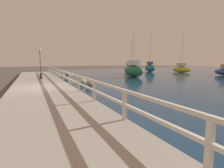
% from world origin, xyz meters
% --- Properties ---
extents(ground_plane, '(120.00, 120.00, 0.00)m').
position_xyz_m(ground_plane, '(0.00, 0.00, 0.00)').
color(ground_plane, '#4C473D').
extents(dock_walkway, '(3.88, 36.00, 0.31)m').
position_xyz_m(dock_walkway, '(0.00, 0.00, 0.15)').
color(dock_walkway, '#9E998E').
rests_on(dock_walkway, ground).
extents(railing, '(0.10, 32.50, 0.90)m').
position_xyz_m(railing, '(1.84, 0.00, 0.92)').
color(railing, silver).
rests_on(railing, dock_walkway).
extents(boulder_near_dock, '(0.65, 0.59, 0.49)m').
position_xyz_m(boulder_near_dock, '(2.50, 5.44, 0.25)').
color(boulder_near_dock, gray).
rests_on(boulder_near_dock, ground).
extents(boulder_downstream, '(0.57, 0.51, 0.42)m').
position_xyz_m(boulder_downstream, '(3.06, 10.18, 0.21)').
color(boulder_downstream, gray).
rests_on(boulder_downstream, ground).
extents(boulder_upstream, '(0.66, 0.59, 0.50)m').
position_xyz_m(boulder_upstream, '(3.32, 2.18, 0.25)').
color(boulder_upstream, gray).
rests_on(boulder_upstream, ground).
extents(boulder_mid_strip, '(0.78, 0.71, 0.59)m').
position_xyz_m(boulder_mid_strip, '(3.41, 2.46, 0.29)').
color(boulder_mid_strip, gray).
rests_on(boulder_mid_strip, ground).
extents(boulder_far_strip, '(0.65, 0.59, 0.49)m').
position_xyz_m(boulder_far_strip, '(3.40, 0.32, 0.24)').
color(boulder_far_strip, '#666056').
rests_on(boulder_far_strip, ground).
extents(boulder_water_edge, '(0.77, 0.69, 0.58)m').
position_xyz_m(boulder_water_edge, '(3.59, 10.37, 0.29)').
color(boulder_water_edge, gray).
rests_on(boulder_water_edge, ground).
extents(mooring_bollard, '(0.25, 0.25, 0.61)m').
position_xyz_m(mooring_bollard, '(0.23, 5.84, 0.61)').
color(mooring_bollard, '#333338').
rests_on(mooring_bollard, dock_walkway).
extents(dock_lamp, '(0.25, 0.25, 3.15)m').
position_xyz_m(dock_lamp, '(0.35, 8.56, 2.56)').
color(dock_lamp, '#2D2D33').
rests_on(dock_lamp, dock_walkway).
extents(sailboat_teal, '(1.49, 3.76, 7.22)m').
position_xyz_m(sailboat_teal, '(19.76, 14.58, 0.85)').
color(sailboat_teal, '#1E707A').
rests_on(sailboat_teal, water_surface).
extents(sailboat_green, '(1.60, 3.58, 5.70)m').
position_xyz_m(sailboat_green, '(11.28, 6.69, 0.88)').
color(sailboat_green, '#236B42').
rests_on(sailboat_green, water_surface).
extents(sailboat_gray, '(1.77, 5.49, 5.10)m').
position_xyz_m(sailboat_gray, '(14.46, 12.57, 0.68)').
color(sailboat_gray, gray).
rests_on(sailboat_gray, water_surface).
extents(sailboat_yellow, '(1.11, 4.11, 6.42)m').
position_xyz_m(sailboat_yellow, '(23.64, 10.64, 0.68)').
color(sailboat_yellow, gold).
rests_on(sailboat_yellow, water_surface).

